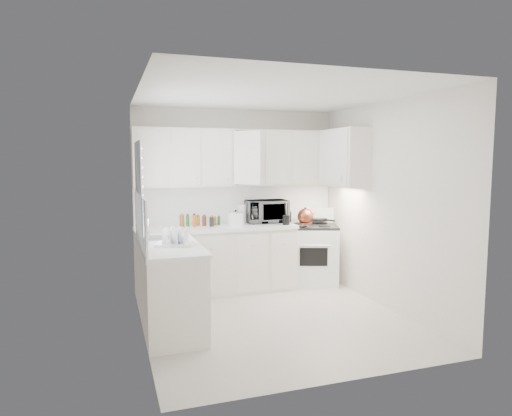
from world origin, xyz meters
name	(u,v)px	position (x,y,z in m)	size (l,w,h in m)	color
floor	(275,319)	(0.00, 0.00, 0.00)	(3.20, 3.20, 0.00)	beige
ceiling	(276,94)	(0.00, 0.00, 2.60)	(3.20, 3.20, 0.00)	white
wall_back	(237,199)	(0.00, 1.60, 1.30)	(3.00, 3.00, 0.00)	silver
wall_front	(344,230)	(0.00, -1.60, 1.30)	(3.00, 3.00, 0.00)	silver
wall_left	(141,215)	(-1.50, 0.00, 1.30)	(3.20, 3.20, 0.00)	silver
wall_right	(387,206)	(1.50, 0.00, 1.30)	(3.20, 3.20, 0.00)	silver
window_blinds	(140,189)	(-1.48, 0.35, 1.55)	(0.06, 0.96, 1.06)	white
lower_cabinets_back	(217,261)	(-0.39, 1.30, 0.45)	(2.22, 0.60, 0.90)	silver
lower_cabinets_left	(169,286)	(-1.20, 0.20, 0.45)	(0.60, 1.60, 0.90)	silver
countertop_back	(216,228)	(-0.39, 1.29, 0.93)	(2.24, 0.64, 0.05)	white
countertop_left	(169,245)	(-1.19, 0.20, 0.93)	(0.64, 1.62, 0.05)	white
backsplash_back	(237,204)	(0.00, 1.59, 1.23)	(2.98, 0.02, 0.55)	white
backsplash_left	(141,219)	(-1.49, 0.20, 1.23)	(0.02, 1.60, 0.55)	white
upper_cabinets_back	(240,186)	(0.00, 1.44, 1.50)	(3.00, 0.33, 0.80)	silver
upper_cabinets_right	(343,186)	(1.33, 0.82, 1.50)	(0.33, 0.90, 0.80)	silver
sink	(165,228)	(-1.19, 0.55, 1.07)	(0.42, 0.38, 0.30)	gray
stove	(311,246)	(1.07, 1.29, 0.57)	(0.75, 0.61, 1.15)	white
tea_kettle	(305,215)	(0.89, 1.13, 1.07)	(0.29, 0.24, 0.26)	maroon
frying_pan	(318,219)	(1.25, 1.45, 0.97)	(0.29, 0.48, 0.04)	black
microwave	(266,209)	(0.40, 1.42, 1.15)	(0.60, 0.33, 0.41)	gray
rice_cooker	(236,218)	(-0.11, 1.27, 1.06)	(0.22, 0.22, 0.22)	white
paper_towel	(242,214)	(0.04, 1.44, 1.08)	(0.12, 0.12, 0.27)	white
utensil_crock	(286,213)	(0.58, 1.09, 1.11)	(0.11, 0.11, 0.33)	black
dish_rack	(175,236)	(-1.15, 0.03, 1.06)	(0.38, 0.29, 0.21)	white
spice_left_0	(182,222)	(-0.85, 1.42, 1.02)	(0.06, 0.06, 0.13)	brown
spice_left_1	(188,222)	(-0.78, 1.33, 1.02)	(0.06, 0.06, 0.13)	#226823
spice_left_2	(193,221)	(-0.70, 1.42, 1.02)	(0.06, 0.06, 0.13)	#C45A1A
spice_left_3	(199,222)	(-0.62, 1.33, 1.02)	(0.06, 0.06, 0.13)	#BA8F2B
spice_left_4	(203,221)	(-0.55, 1.42, 1.02)	(0.06, 0.06, 0.13)	maroon
spice_left_5	(210,221)	(-0.47, 1.33, 1.02)	(0.06, 0.06, 0.13)	black
spice_left_6	(214,220)	(-0.40, 1.42, 1.02)	(0.06, 0.06, 0.13)	brown
spice_left_7	(220,221)	(-0.32, 1.33, 1.02)	(0.06, 0.06, 0.13)	#226823
sauce_right_0	(277,215)	(0.58, 1.46, 1.05)	(0.06, 0.06, 0.19)	#C45A1A
sauce_right_1	(282,216)	(0.64, 1.40, 1.05)	(0.06, 0.06, 0.19)	#BA8F2B
sauce_right_2	(284,215)	(0.69, 1.46, 1.05)	(0.06, 0.06, 0.19)	maroon
sauce_right_3	(289,215)	(0.74, 1.40, 1.05)	(0.06, 0.06, 0.19)	black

